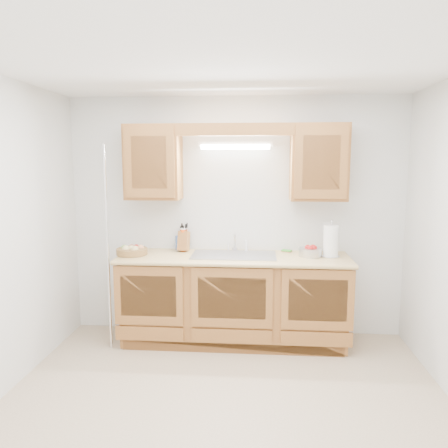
# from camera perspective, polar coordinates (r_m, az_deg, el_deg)

# --- Properties ---
(room) EXTENTS (3.52, 3.50, 2.50)m
(room) POSITION_cam_1_polar(r_m,az_deg,el_deg) (3.14, 0.05, -2.61)
(room) COLOR tan
(room) RESTS_ON ground
(base_cabinets) EXTENTS (2.20, 0.60, 0.86)m
(base_cabinets) POSITION_cam_1_polar(r_m,az_deg,el_deg) (4.51, 1.27, -9.86)
(base_cabinets) COLOR #A3692F
(base_cabinets) RESTS_ON ground
(countertop) EXTENTS (2.30, 0.63, 0.04)m
(countertop) POSITION_cam_1_polar(r_m,az_deg,el_deg) (4.37, 1.27, -4.44)
(countertop) COLOR tan
(countertop) RESTS_ON base_cabinets
(upper_cabinet_left) EXTENTS (0.55, 0.33, 0.75)m
(upper_cabinet_left) POSITION_cam_1_polar(r_m,az_deg,el_deg) (4.54, -9.20, 7.95)
(upper_cabinet_left) COLOR #A3692F
(upper_cabinet_left) RESTS_ON room
(upper_cabinet_right) EXTENTS (0.55, 0.33, 0.75)m
(upper_cabinet_right) POSITION_cam_1_polar(r_m,az_deg,el_deg) (4.45, 12.27, 7.86)
(upper_cabinet_right) COLOR #A3692F
(upper_cabinet_right) RESTS_ON room
(valance) EXTENTS (2.20, 0.05, 0.12)m
(valance) POSITION_cam_1_polar(r_m,az_deg,el_deg) (4.28, 1.33, 12.25)
(valance) COLOR #A3692F
(valance) RESTS_ON room
(fluorescent_fixture) EXTENTS (0.76, 0.08, 0.08)m
(fluorescent_fixture) POSITION_cam_1_polar(r_m,az_deg,el_deg) (4.50, 1.49, 10.24)
(fluorescent_fixture) COLOR white
(fluorescent_fixture) RESTS_ON room
(sink) EXTENTS (0.84, 0.46, 0.36)m
(sink) POSITION_cam_1_polar(r_m,az_deg,el_deg) (4.41, 1.29, -5.04)
(sink) COLOR #9E9EA3
(sink) RESTS_ON countertop
(wire_shelf_pole) EXTENTS (0.03, 0.03, 2.00)m
(wire_shelf_pole) POSITION_cam_1_polar(r_m,az_deg,el_deg) (4.34, -14.95, -3.19)
(wire_shelf_pole) COLOR silver
(wire_shelf_pole) RESTS_ON ground
(outlet_plate) EXTENTS (0.08, 0.01, 0.12)m
(outlet_plate) POSITION_cam_1_polar(r_m,az_deg,el_deg) (4.67, 13.22, -0.47)
(outlet_plate) COLOR white
(outlet_plate) RESTS_ON room
(fruit_basket) EXTENTS (0.41, 0.41, 0.10)m
(fruit_basket) POSITION_cam_1_polar(r_m,az_deg,el_deg) (4.51, -11.93, -3.40)
(fruit_basket) COLOR olive
(fruit_basket) RESTS_ON countertop
(knife_block) EXTENTS (0.12, 0.18, 0.30)m
(knife_block) POSITION_cam_1_polar(r_m,az_deg,el_deg) (4.61, -5.29, -2.18)
(knife_block) COLOR #A3692F
(knife_block) RESTS_ON countertop
(orange_canister) EXTENTS (0.09, 0.09, 0.24)m
(orange_canister) POSITION_cam_1_polar(r_m,az_deg,el_deg) (4.61, -5.29, -2.02)
(orange_canister) COLOR #F64D0D
(orange_canister) RESTS_ON countertop
(soap_bottle) EXTENTS (0.13, 0.13, 0.22)m
(soap_bottle) POSITION_cam_1_polar(r_m,az_deg,el_deg) (4.66, -5.66, -2.08)
(soap_bottle) COLOR blue
(soap_bottle) RESTS_ON countertop
(sponge) EXTENTS (0.12, 0.10, 0.02)m
(sponge) POSITION_cam_1_polar(r_m,az_deg,el_deg) (4.61, 8.18, -3.51)
(sponge) COLOR #CC333F
(sponge) RESTS_ON countertop
(paper_towel) EXTENTS (0.18, 0.18, 0.37)m
(paper_towel) POSITION_cam_1_polar(r_m,az_deg,el_deg) (4.42, 13.79, -2.23)
(paper_towel) COLOR silver
(paper_towel) RESTS_ON countertop
(apple_bowl) EXTENTS (0.24, 0.24, 0.12)m
(apple_bowl) POSITION_cam_1_polar(r_m,az_deg,el_deg) (4.42, 11.22, -3.54)
(apple_bowl) COLOR silver
(apple_bowl) RESTS_ON countertop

